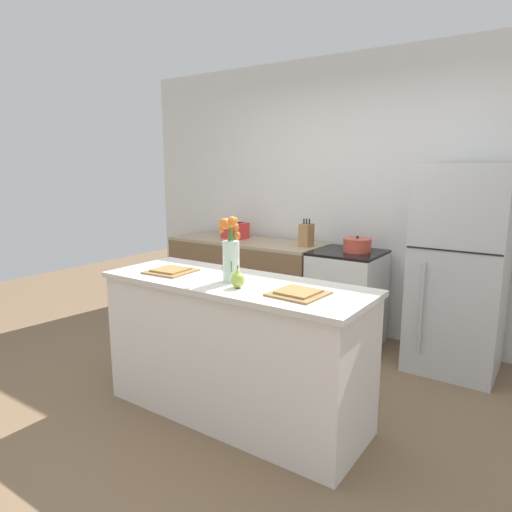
% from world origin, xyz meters
% --- Properties ---
extents(ground_plane, '(10.00, 10.00, 0.00)m').
position_xyz_m(ground_plane, '(0.00, 0.00, 0.00)').
color(ground_plane, brown).
extents(back_wall, '(5.20, 0.08, 2.70)m').
position_xyz_m(back_wall, '(0.00, 2.00, 1.35)').
color(back_wall, silver).
rests_on(back_wall, ground_plane).
extents(kitchen_island, '(1.80, 0.66, 0.93)m').
position_xyz_m(kitchen_island, '(0.00, 0.00, 0.47)').
color(kitchen_island, silver).
rests_on(kitchen_island, ground_plane).
extents(back_counter, '(1.68, 0.60, 0.89)m').
position_xyz_m(back_counter, '(-1.06, 1.60, 0.44)').
color(back_counter, brown).
rests_on(back_counter, ground_plane).
extents(stove_range, '(0.60, 0.61, 0.89)m').
position_xyz_m(stove_range, '(0.10, 1.60, 0.44)').
color(stove_range, silver).
rests_on(stove_range, ground_plane).
extents(refrigerator, '(0.68, 0.67, 1.67)m').
position_xyz_m(refrigerator, '(1.05, 1.60, 0.84)').
color(refrigerator, '#B7BABC').
rests_on(refrigerator, ground_plane).
extents(flower_vase, '(0.17, 0.15, 0.42)m').
position_xyz_m(flower_vase, '(-0.01, -0.03, 1.11)').
color(flower_vase, silver).
rests_on(flower_vase, kitchen_island).
extents(pear_figurine, '(0.08, 0.08, 0.14)m').
position_xyz_m(pear_figurine, '(0.13, -0.13, 0.98)').
color(pear_figurine, '#9EBC47').
rests_on(pear_figurine, kitchen_island).
extents(plate_setting_left, '(0.31, 0.31, 0.02)m').
position_xyz_m(plate_setting_left, '(-0.50, -0.06, 0.94)').
color(plate_setting_left, olive).
rests_on(plate_setting_left, kitchen_island).
extents(plate_setting_right, '(0.31, 0.31, 0.02)m').
position_xyz_m(plate_setting_right, '(0.50, -0.06, 0.94)').
color(plate_setting_right, olive).
rests_on(plate_setting_right, kitchen_island).
extents(toaster, '(0.28, 0.18, 0.17)m').
position_xyz_m(toaster, '(-1.24, 1.65, 0.97)').
color(toaster, red).
rests_on(toaster, back_counter).
extents(cooking_pot, '(0.26, 0.26, 0.15)m').
position_xyz_m(cooking_pot, '(0.17, 1.62, 0.95)').
color(cooking_pot, '#CC4C38').
rests_on(cooking_pot, stove_range).
extents(knife_block, '(0.10, 0.14, 0.27)m').
position_xyz_m(knife_block, '(-0.35, 1.62, 1.00)').
color(knife_block, '#A37547').
rests_on(knife_block, back_counter).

